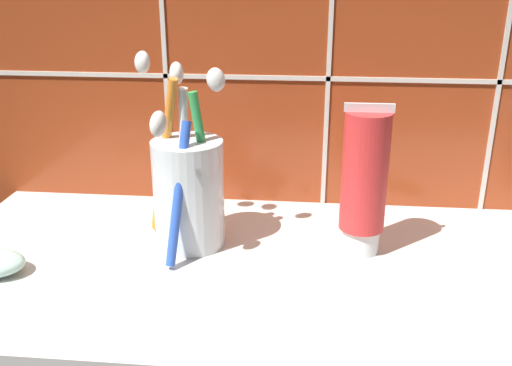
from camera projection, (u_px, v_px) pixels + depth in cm
name	position (u px, v px, depth cm)	size (l,w,h in cm)	color
sink_counter	(309.00, 274.00, 54.03)	(72.32, 31.08, 2.00)	silver
tile_wall_backsplash	(317.00, 28.00, 61.09)	(82.32, 1.72, 44.10)	#933819
toothbrush_cup	(192.00, 188.00, 55.72)	(9.76, 11.20, 18.98)	silver
toothpaste_tube	(368.00, 181.00, 53.68)	(4.54, 4.33, 14.81)	white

